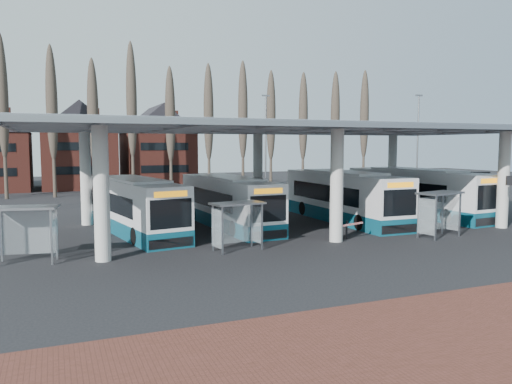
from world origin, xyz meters
name	(u,v)px	position (x,y,z in m)	size (l,w,h in m)	color
ground	(363,250)	(0.00, 0.00, 0.00)	(140.00, 140.00, 0.00)	black
station_canopy	(291,137)	(0.00, 8.00, 5.68)	(32.00, 16.00, 6.34)	silver
poplar_row	(189,112)	(0.00, 33.00, 8.78)	(45.10, 1.10, 14.50)	#473D33
townhouse_row	(35,139)	(-15.75, 44.00, 5.94)	(36.80, 10.30, 12.25)	maroon
lamp_post_b	(266,144)	(6.00, 26.00, 5.34)	(0.80, 0.16, 10.17)	slate
lamp_post_c	(418,144)	(20.00, 20.00, 5.34)	(0.80, 0.16, 10.17)	slate
bus_0	(133,207)	(-9.63, 9.49, 1.53)	(4.40, 11.91, 3.24)	white
bus_1	(228,202)	(-3.66, 9.71, 1.50)	(3.10, 11.58, 3.18)	white
bus_2	(342,197)	(4.38, 8.90, 1.60)	(2.68, 12.23, 3.39)	white
bus_3	(415,193)	(10.81, 9.16, 1.62)	(3.82, 12.58, 3.44)	white
shelter_0	(26,222)	(-15.11, 3.46, 1.82)	(2.91, 1.85, 2.50)	gray
shelter_1	(236,215)	(-5.70, 2.46, 1.73)	(2.73, 1.67, 2.37)	gray
shelter_2	(437,204)	(5.97, 1.53, 1.85)	(3.00, 2.03, 2.55)	gray
info_sign_1	(478,179)	(14.94, 7.35, 2.69)	(2.16, 0.30, 3.21)	black
barrier	(350,226)	(1.00, 2.68, 0.77)	(1.90, 0.85, 0.99)	black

